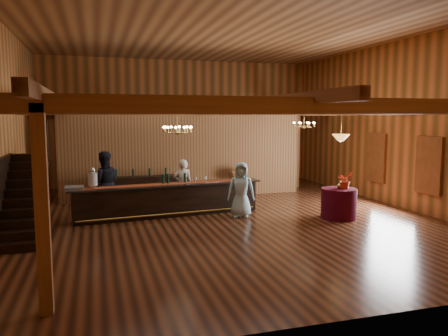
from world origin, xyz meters
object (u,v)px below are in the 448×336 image
object	(u,v)px
round_table	(339,203)
pendant_lamp	(341,138)
guest	(241,190)
chandelier_left	(178,129)
beverage_dispenser	(93,178)
chandelier_right	(304,124)
bartender	(183,185)
staff_second	(104,183)
floor_plant	(236,181)
tasting_bar	(169,200)
raffle_drum	(235,175)
backbar_shelf	(142,189)

from	to	relation	value
round_table	pendant_lamp	bearing A→B (deg)	0.00
guest	chandelier_left	bearing A→B (deg)	-153.53
beverage_dispenser	round_table	distance (m)	7.20
chandelier_right	guest	world-z (taller)	chandelier_right
bartender	guest	distance (m)	2.08
round_table	chandelier_left	bearing A→B (deg)	171.23
beverage_dispenser	chandelier_left	bearing A→B (deg)	-20.71
staff_second	floor_plant	size ratio (longest dim) A/B	1.65
staff_second	guest	bearing A→B (deg)	154.08
tasting_bar	floor_plant	xyz separation A→B (m)	(2.96, 2.52, 0.10)
bartender	staff_second	xyz separation A→B (m)	(-2.44, 0.02, 0.15)
chandelier_right	round_table	bearing A→B (deg)	-96.49
beverage_dispenser	floor_plant	world-z (taller)	beverage_dispenser
raffle_drum	round_table	distance (m)	3.33
round_table	backbar_shelf	bearing A→B (deg)	142.28
beverage_dispenser	backbar_shelf	distance (m)	3.13
round_table	bartender	world-z (taller)	bartender
tasting_bar	raffle_drum	world-z (taller)	raffle_drum
raffle_drum	bartender	xyz separation A→B (m)	(-1.61, 0.48, -0.33)
round_table	bartender	xyz separation A→B (m)	(-4.21, 2.43, 0.38)
beverage_dispenser	chandelier_right	bearing A→B (deg)	11.29
beverage_dispenser	chandelier_left	xyz separation A→B (m)	(2.30, -0.87, 1.40)
backbar_shelf	round_table	distance (m)	6.76
tasting_bar	beverage_dispenser	distance (m)	2.33
chandelier_right	staff_second	xyz separation A→B (m)	(-7.00, -0.60, -1.75)
pendant_lamp	floor_plant	xyz separation A→B (m)	(-1.83, 4.29, -1.81)
chandelier_left	guest	world-z (taller)	chandelier_left
bartender	guest	world-z (taller)	guest
round_table	guest	distance (m)	2.92
backbar_shelf	tasting_bar	bearing A→B (deg)	-78.35
raffle_drum	pendant_lamp	world-z (taller)	pendant_lamp
raffle_drum	chandelier_right	size ratio (longest dim) A/B	0.43
chandelier_right	bartender	bearing A→B (deg)	-172.21
bartender	staff_second	distance (m)	2.45
staff_second	chandelier_right	bearing A→B (deg)	179.62
round_table	chandelier_left	world-z (taller)	chandelier_left
round_table	pendant_lamp	size ratio (longest dim) A/B	1.15
guest	floor_plant	distance (m)	3.45
raffle_drum	beverage_dispenser	bearing A→B (deg)	-175.32
beverage_dispenser	chandelier_right	world-z (taller)	chandelier_right
tasting_bar	chandelier_left	bearing A→B (deg)	-89.84
tasting_bar	guest	bearing A→B (deg)	-27.04
chandelier_right	floor_plant	xyz separation A→B (m)	(-2.17, 1.24, -2.14)
raffle_drum	backbar_shelf	size ratio (longest dim) A/B	0.10
chandelier_right	floor_plant	distance (m)	3.29
chandelier_left	bartender	world-z (taller)	chandelier_left
beverage_dispenser	raffle_drum	xyz separation A→B (m)	(4.37, 0.36, -0.11)
beverage_dispenser	floor_plant	xyz separation A→B (m)	(5.15, 2.70, -0.67)
floor_plant	chandelier_right	bearing A→B (deg)	-29.70
beverage_dispenser	backbar_shelf	size ratio (longest dim) A/B	0.18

